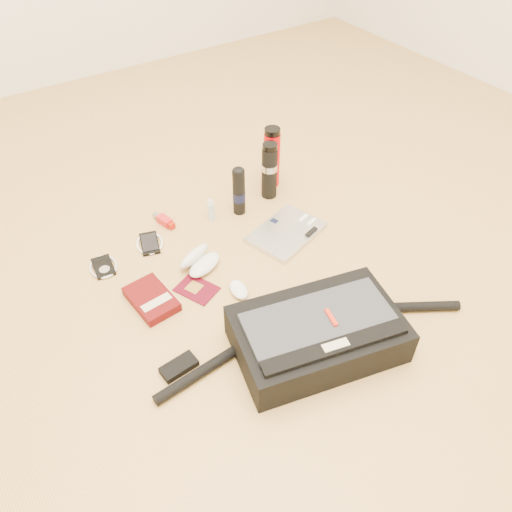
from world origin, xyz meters
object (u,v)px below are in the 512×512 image
book (152,299)px  messenger_bag (317,334)px  laptop (287,232)px  thermos_red (272,157)px  thermos_black (269,171)px

book → messenger_bag: bearing=-57.7°
laptop → book: 0.59m
book → thermos_red: thermos_red is taller
messenger_bag → book: (-0.34, 0.45, -0.05)m
laptop → book: book is taller
laptop → thermos_black: 0.29m
messenger_bag → laptop: (0.24, 0.48, -0.05)m
book → thermos_red: 0.82m
thermos_black → thermos_red: size_ratio=0.93×
messenger_bag → thermos_black: bearing=78.9°
laptop → thermos_red: 0.37m
messenger_bag → thermos_black: thermos_black is taller
laptop → thermos_red: thermos_red is taller
laptop → book: (-0.59, -0.03, 0.01)m
messenger_bag → book: 0.57m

